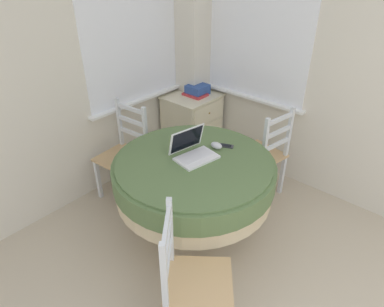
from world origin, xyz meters
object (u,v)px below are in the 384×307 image
(dining_chair_camera_near, at_px, (191,282))
(corner_cabinet, at_px, (192,126))
(round_dining_table, at_px, (194,176))
(laptop, at_px, (193,151))
(cell_phone, at_px, (226,146))
(dining_chair_near_back_window, at_px, (125,154))
(dining_chair_near_right_window, at_px, (263,155))
(computer_mouse, at_px, (216,145))
(book_on_cabinet, at_px, (195,94))
(storage_box, at_px, (197,90))

(dining_chair_camera_near, relative_size, corner_cabinet, 1.26)
(round_dining_table, distance_m, laptop, 0.19)
(cell_phone, bearing_deg, dining_chair_camera_near, -153.61)
(laptop, xyz_separation_m, cell_phone, (0.29, -0.10, -0.04))
(dining_chair_camera_near, distance_m, corner_cabinet, 2.15)
(cell_phone, bearing_deg, corner_cabinet, 55.02)
(dining_chair_near_back_window, relative_size, dining_chair_near_right_window, 1.00)
(cell_phone, relative_size, dining_chair_near_back_window, 0.14)
(laptop, xyz_separation_m, computer_mouse, (0.21, -0.06, -0.02))
(cell_phone, xyz_separation_m, book_on_cabinet, (0.67, 0.90, 0.00))
(cell_phone, relative_size, dining_chair_near_right_window, 0.14)
(laptop, relative_size, dining_chair_camera_near, 0.38)
(computer_mouse, bearing_deg, corner_cabinet, 50.79)
(cell_phone, bearing_deg, storage_box, 51.86)
(computer_mouse, height_order, cell_phone, computer_mouse)
(dining_chair_near_back_window, relative_size, book_on_cabinet, 3.88)
(round_dining_table, xyz_separation_m, storage_box, (1.04, 0.85, 0.19))
(corner_cabinet, bearing_deg, book_on_cabinet, -48.19)
(dining_chair_near_back_window, bearing_deg, computer_mouse, -73.94)
(cell_phone, bearing_deg, round_dining_table, 170.20)
(book_on_cabinet, bearing_deg, laptop, -139.98)
(round_dining_table, distance_m, storage_box, 1.35)
(dining_chair_near_back_window, relative_size, storage_box, 4.30)
(round_dining_table, bearing_deg, dining_chair_near_right_window, -8.52)
(computer_mouse, height_order, book_on_cabinet, computer_mouse)
(dining_chair_camera_near, bearing_deg, cell_phone, 26.39)
(dining_chair_camera_near, height_order, storage_box, dining_chair_camera_near)
(cell_phone, bearing_deg, computer_mouse, 152.28)
(dining_chair_near_back_window, height_order, dining_chair_near_right_window, same)
(cell_phone, height_order, dining_chair_near_right_window, dining_chair_near_right_window)
(storage_box, bearing_deg, laptop, -141.05)
(laptop, bearing_deg, dining_chair_camera_near, -139.81)
(laptop, height_order, corner_cabinet, laptop)
(dining_chair_near_right_window, relative_size, storage_box, 4.30)
(dining_chair_camera_near, bearing_deg, dining_chair_near_back_window, 64.90)
(dining_chair_near_back_window, xyz_separation_m, book_on_cabinet, (0.99, -0.01, 0.30))
(round_dining_table, bearing_deg, dining_chair_near_back_window, 89.93)
(round_dining_table, relative_size, cell_phone, 9.57)
(cell_phone, xyz_separation_m, dining_chair_near_back_window, (-0.33, 0.91, -0.30))
(cell_phone, height_order, corner_cabinet, cell_phone)
(storage_box, bearing_deg, dining_chair_near_right_window, -101.52)
(dining_chair_near_right_window, bearing_deg, laptop, 168.33)
(round_dining_table, xyz_separation_m, computer_mouse, (0.25, -0.02, 0.16))
(dining_chair_near_right_window, height_order, corner_cabinet, dining_chair_near_right_window)
(laptop, height_order, book_on_cabinet, laptop)
(laptop, xyz_separation_m, storage_box, (1.00, 0.81, 0.00))
(computer_mouse, distance_m, book_on_cabinet, 1.14)
(corner_cabinet, relative_size, book_on_cabinet, 3.08)
(dining_chair_near_back_window, relative_size, dining_chair_camera_near, 1.00)
(cell_phone, bearing_deg, dining_chair_near_right_window, -7.70)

